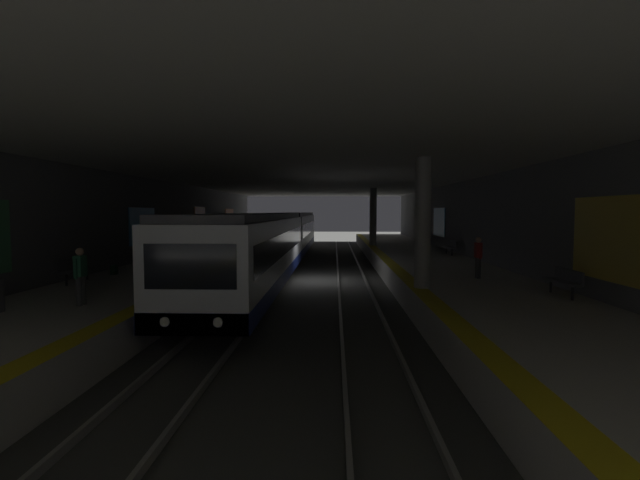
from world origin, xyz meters
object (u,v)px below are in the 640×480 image
Objects in this scene: pillar_near at (423,223)px; bench_left_mid at (451,246)px; bench_left_near at (564,280)px; bench_right_mid at (75,269)px; metro_train at (279,239)px; person_walking_mid at (81,274)px; person_standing_far at (478,256)px; bench_left_far at (425,239)px; backpack_on_floor at (114,270)px; person_waiting_near at (429,237)px; pillar_far at (373,217)px.

pillar_near reaches higher than bench_left_mid.
bench_left_near and bench_right_mid have the same top height.
metro_train is 16.06m from person_walking_mid.
pillar_near is at bearing -93.22° from bench_right_mid.
person_walking_mid is at bearing -147.72° from bench_right_mid.
person_standing_far is (2.38, -2.70, -1.37)m from pillar_near.
backpack_on_floor is (-17.38, 16.68, -0.32)m from bench_left_far.
bench_left_mid is 0.99× the size of person_waiting_near.
bench_left_near is 4.14m from person_standing_far.
metro_train is 13.56m from person_standing_far.
person_waiting_near is at bearing -70.50° from metro_train.
pillar_near is 0.13× the size of metro_train.
pillar_near is 20.18m from pillar_far.
bench_left_mid is at bearing -60.35° from backpack_on_floor.
backpack_on_floor is at bearing 76.69° from pillar_near.
bench_right_mid is 2.29m from backpack_on_floor.
metro_train reaches higher than bench_left_mid.
pillar_near reaches higher than person_waiting_near.
bench_left_far is 4.52m from person_waiting_near.
bench_left_near is 1.03× the size of person_walking_mid.
bench_left_far is 1.00× the size of bench_right_mid.
person_waiting_near is (15.16, -16.44, 0.41)m from bench_right_mid.
bench_right_mid is at bearing 138.96° from bench_left_far.
bench_left_mid is (13.92, 0.00, 0.00)m from bench_left_near.
person_walking_mid is 0.99× the size of person_standing_far.
person_waiting_near is 1.04× the size of person_walking_mid.
bench_left_mid is (0.15, -10.73, -0.45)m from metro_train.
bench_left_near is 14.65m from person_walking_mid.
person_walking_mid is 6.65m from backpack_on_floor.
bench_left_mid is at bearing -18.58° from pillar_near.
person_standing_far is at bearing 21.13° from bench_left_near.
person_standing_far is at bearing -66.47° from person_walking_mid.
bench_right_mid is at bearing 170.16° from backpack_on_floor.
person_standing_far is (-13.50, 0.86, -0.04)m from person_waiting_near.
bench_left_near is at bearing -177.91° from person_waiting_near.
bench_left_mid is at bearing -169.56° from person_waiting_near.
pillar_far is 21.38m from backpack_on_floor.
metro_train is 13.21m from bench_right_mid.
pillar_near reaches higher than person_standing_far.
metro_train is at bearing 140.24° from pillar_far.
pillar_near is 3.85m from person_standing_far.
pillar_far is 2.76× the size of person_walking_mid.
bench_left_far is at bearing -41.04° from bench_right_mid.
bench_right_mid is 22.36m from person_waiting_near.
bench_left_far is (21.80, 0.00, 0.00)m from bench_left_near.
metro_train is at bearing 90.79° from bench_left_mid.
person_standing_far is at bearing -171.38° from pillar_far.
person_walking_mid is at bearing 113.53° from person_standing_far.
bench_right_mid is (0.72, 12.88, -1.75)m from pillar_near.
person_walking_mid reaches higher than bench_left_near.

